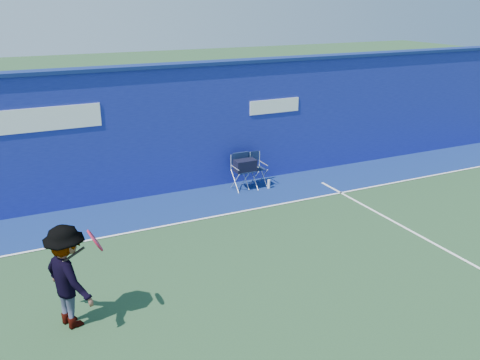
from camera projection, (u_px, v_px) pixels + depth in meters
name	position (u px, v px, depth m)	size (l,w,h in m)	color
ground	(225.00, 306.00, 7.84)	(80.00, 80.00, 0.00)	#244326
stadium_wall	(134.00, 133.00, 11.74)	(24.00, 0.50, 3.08)	navy
out_of_bounds_strip	(151.00, 211.00, 11.33)	(24.00, 1.80, 0.01)	navy
court_lines	(211.00, 286.00, 8.35)	(24.00, 12.00, 0.01)	white
directors_chair_left	(244.00, 174.00, 12.54)	(0.53, 0.49, 0.89)	silver
directors_chair_right	(254.00, 176.00, 12.78)	(0.51, 0.45, 0.85)	silver
water_bottle	(269.00, 184.00, 12.66)	(0.07, 0.07, 0.23)	silver
tennis_player	(68.00, 276.00, 7.16)	(0.96, 1.15, 1.55)	#EA4738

